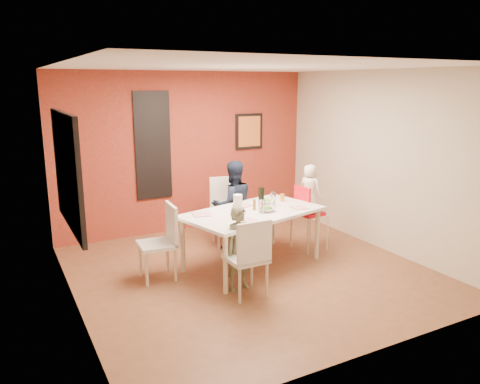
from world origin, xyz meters
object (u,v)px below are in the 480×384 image
dining_table (253,216)px  wine_bottle (261,198)px  chair_near (249,254)px  chair_left (163,238)px  chair_far (227,207)px  child_near (240,248)px  paper_towel_roll (238,205)px  toddler (310,188)px  child_far (233,205)px  high_chair (308,211)px

dining_table → wine_bottle: size_ratio=6.95×
chair_near → chair_left: bearing=-55.9°
chair_far → child_near: 1.73m
chair_near → chair_far: bearing=-109.0°
wine_bottle → paper_towel_roll: size_ratio=1.12×
chair_far → toddler: 1.33m
toddler → paper_towel_roll: toddler is taller
chair_near → wine_bottle: size_ratio=3.20×
chair_far → paper_towel_roll: paper_towel_roll is taller
child_near → child_far: 1.50m
dining_table → toddler: 1.14m
dining_table → toddler: toddler is taller
chair_far → high_chair: chair_far is taller
chair_near → chair_far: size_ratio=0.91×
chair_far → chair_left: (-1.33, -0.83, -0.04)m
high_chair → toddler: (0.03, 0.00, 0.35)m
chair_left → paper_towel_roll: bearing=79.9°
high_chair → child_far: bearing=55.0°
chair_far → wine_bottle: (0.06, -0.96, 0.35)m
toddler → paper_towel_roll: bearing=79.4°
chair_far → child_far: child_far is taller
chair_left → paper_towel_roll: 1.06m
child_far → paper_towel_roll: size_ratio=5.07×
chair_far → high_chair: 1.26m
child_far → toddler: (1.01, -0.56, 0.27)m
chair_near → toddler: toddler is taller
child_near → chair_near: bearing=-97.8°
wine_bottle → dining_table: bearing=-164.1°
chair_near → high_chair: 1.91m
chair_far → child_near: child_near is taller
dining_table → chair_near: bearing=-121.6°
child_far → paper_towel_roll: bearing=73.7°
chair_far → high_chair: (0.96, -0.82, 0.01)m
dining_table → paper_towel_roll: size_ratio=7.76×
wine_bottle → paper_towel_roll: wine_bottle is taller
child_near → paper_towel_roll: child_near is taller
child_far → wine_bottle: child_far is taller
dining_table → child_near: 0.82m
chair_near → toddler: bearing=-147.4°
chair_left → paper_towel_roll: size_ratio=3.63×
chair_left → chair_far: bearing=125.7°
chair_near → child_far: child_far is taller
high_chair → child_far: (-0.99, 0.56, 0.08)m
child_near → wine_bottle: 1.03m
chair_near → high_chair: high_chair is taller
dining_table → high_chair: size_ratio=2.10×
child_near → child_far: size_ratio=0.78×
dining_table → paper_towel_roll: 0.34m
dining_table → child_far: size_ratio=1.53×
child_far → toddler: size_ratio=1.88×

